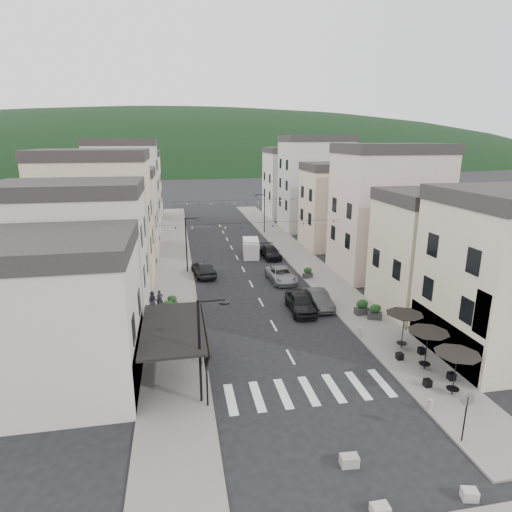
{
  "coord_description": "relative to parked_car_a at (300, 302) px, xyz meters",
  "views": [
    {
      "loc": [
        -6.94,
        -18.6,
        13.9
      ],
      "look_at": [
        0.06,
        18.71,
        3.5
      ],
      "focal_mm": 30.0,
      "sensor_mm": 36.0,
      "label": 1
    }
  ],
  "objects": [
    {
      "name": "parked_car_c",
      "position": [
        0.32,
        7.91,
        -0.11
      ],
      "size": [
        2.6,
        5.2,
        1.41
      ],
      "primitive_type": "imported",
      "rotation": [
        0.0,
        0.0,
        0.05
      ],
      "color": "gray",
      "rests_on": "ground"
    },
    {
      "name": "boutique_building",
      "position": [
        -18.3,
        -8.34,
        3.18
      ],
      "size": [
        12.0,
        8.0,
        8.0
      ],
      "primitive_type": "cube",
      "color": "beige",
      "rests_on": "ground"
    },
    {
      "name": "concrete_block_c",
      "position": [
        -2.63,
        -19.84,
        -0.62
      ],
      "size": [
        0.7,
        0.5,
        0.4
      ],
      "primitive_type": "cube",
      "rotation": [
        0.0,
        0.0,
        0.0
      ],
      "color": "#9B9993",
      "rests_on": "ground"
    },
    {
      "name": "planter_ra",
      "position": [
        5.3,
        -2.81,
        -0.1
      ],
      "size": [
        1.24,
        0.97,
        1.23
      ],
      "rotation": [
        0.0,
        0.0,
        -0.39
      ],
      "color": "#2A2A2C",
      "rests_on": "sidewalk_right"
    },
    {
      "name": "buildings_row_left",
      "position": [
        -17.3,
        24.41,
        5.3
      ],
      "size": [
        10.2,
        54.16,
        14.0
      ],
      "color": "beige",
      "rests_on": "ground"
    },
    {
      "name": "cafe_terrace",
      "position": [
        4.9,
        -10.54,
        1.54
      ],
      "size": [
        2.5,
        8.1,
        2.53
      ],
      "color": "black",
      "rests_on": "ground"
    },
    {
      "name": "bunting_far",
      "position": [
        -2.8,
        24.66,
        4.83
      ],
      "size": [
        19.0,
        0.28,
        0.62
      ],
      "color": "black",
      "rests_on": "ground"
    },
    {
      "name": "sidewalk_right",
      "position": [
        4.7,
        18.66,
        -0.76
      ],
      "size": [
        4.0,
        76.0,
        0.12
      ],
      "primitive_type": "cube",
      "color": "slate",
      "rests_on": "ground"
    },
    {
      "name": "traffic_sign",
      "position": [
        3.0,
        -16.84,
        1.11
      ],
      "size": [
        0.7,
        0.07,
        2.7
      ],
      "color": "black",
      "rests_on": "ground"
    },
    {
      "name": "planter_lb",
      "position": [
        -10.49,
        2.79,
        -0.22
      ],
      "size": [
        0.95,
        0.62,
        0.99
      ],
      "rotation": [
        0.0,
        0.0,
        0.15
      ],
      "color": "#303032",
      "rests_on": "sidewalk_left"
    },
    {
      "name": "ground",
      "position": [
        -2.8,
        -13.34,
        -0.82
      ],
      "size": [
        700.0,
        700.0,
        0.0
      ],
      "primitive_type": "plane",
      "color": "black",
      "rests_on": "ground"
    },
    {
      "name": "hill_backdrop",
      "position": [
        -2.8,
        286.66,
        -0.82
      ],
      "size": [
        640.0,
        360.0,
        70.0
      ],
      "primitive_type": "ellipsoid",
      "color": "black",
      "rests_on": "ground"
    },
    {
      "name": "parked_car_a",
      "position": [
        0.0,
        0.0,
        0.0
      ],
      "size": [
        2.11,
        4.88,
        1.64
      ],
      "primitive_type": "imported",
      "rotation": [
        0.0,
        0.0,
        -0.04
      ],
      "color": "black",
      "rests_on": "ground"
    },
    {
      "name": "bunting_near",
      "position": [
        -2.8,
        8.66,
        4.83
      ],
      "size": [
        19.0,
        0.28,
        0.62
      ],
      "color": "black",
      "rests_on": "ground"
    },
    {
      "name": "boutique_awning",
      "position": [
        -10.05,
        -8.34,
        2.29
      ],
      "size": [
        3.77,
        7.5,
        3.28
      ],
      "color": "black",
      "rests_on": "ground"
    },
    {
      "name": "parked_car_e",
      "position": [
        -7.25,
        11.24,
        0.03
      ],
      "size": [
        2.67,
        5.2,
        1.69
      ],
      "primitive_type": "imported",
      "rotation": [
        0.0,
        0.0,
        3.28
      ],
      "color": "black",
      "rests_on": "ground"
    },
    {
      "name": "concrete_block_a",
      "position": [
        -2.8,
        -17.23,
        -0.57
      ],
      "size": [
        0.83,
        0.55,
        0.5
      ],
      "primitive_type": "cube",
      "rotation": [
        0.0,
        0.0,
        -0.07
      ],
      "color": "gray",
      "rests_on": "ground"
    },
    {
      "name": "streetlamp_left_far",
      "position": [
        -8.62,
        12.66,
        2.88
      ],
      "size": [
        1.7,
        0.56,
        6.0
      ],
      "color": "black",
      "rests_on": "ground"
    },
    {
      "name": "concrete_block_b",
      "position": [
        1.2,
        -19.84,
        -0.59
      ],
      "size": [
        0.69,
        0.58,
        0.45
      ],
      "primitive_type": "cube",
      "rotation": [
        0.0,
        0.0,
        -0.24
      ],
      "color": "#A09C98",
      "rests_on": "ground"
    },
    {
      "name": "bollards",
      "position": [
        -2.8,
        -7.84,
        -0.4
      ],
      "size": [
        11.66,
        10.26,
        0.6
      ],
      "color": "gray",
      "rests_on": "ground"
    },
    {
      "name": "buildings_row_right",
      "position": [
        11.7,
        23.26,
        5.5
      ],
      "size": [
        10.2,
        54.16,
        14.5
      ],
      "color": "beige",
      "rests_on": "ground"
    },
    {
      "name": "planter_la",
      "position": [
        -10.79,
        1.08,
        -0.11
      ],
      "size": [
        1.19,
        0.84,
        1.21
      ],
      "rotation": [
        0.0,
        0.0,
        -0.25
      ],
      "color": "#2E2E30",
      "rests_on": "sidewalk_left"
    },
    {
      "name": "parked_car_d",
      "position": [
        1.21,
        16.86,
        -0.13
      ],
      "size": [
        2.03,
        4.82,
        1.39
      ],
      "primitive_type": "imported",
      "rotation": [
        0.0,
        0.0,
        0.02
      ],
      "color": "black",
      "rests_on": "ground"
    },
    {
      "name": "streetlamp_left_near",
      "position": [
        -8.62,
        -11.34,
        2.88
      ],
      "size": [
        1.7,
        0.56,
        6.0
      ],
      "color": "black",
      "rests_on": "ground"
    },
    {
      "name": "planter_rc",
      "position": [
        3.2,
        8.21,
        -0.17
      ],
      "size": [
        1.11,
        0.89,
        1.09
      ],
      "rotation": [
        0.0,
        0.0,
        0.43
      ],
      "color": "#323235",
      "rests_on": "sidewalk_right"
    },
    {
      "name": "sidewalk_left",
      "position": [
        -10.3,
        18.66,
        -0.76
      ],
      "size": [
        4.0,
        76.0,
        0.12
      ],
      "primitive_type": "cube",
      "color": "slate",
      "rests_on": "ground"
    },
    {
      "name": "planter_rb",
      "position": [
        4.69,
        -1.74,
        -0.09
      ],
      "size": [
        1.18,
        0.72,
        1.26
      ],
      "rotation": [
        0.0,
        0.0,
        0.09
      ],
      "color": "#2A2A2D",
      "rests_on": "sidewalk_right"
    },
    {
      "name": "delivery_van",
      "position": [
        -1.01,
        18.11,
        0.28
      ],
      "size": [
        2.44,
        4.87,
        2.24
      ],
      "rotation": [
        0.0,
        0.0,
        -0.13
      ],
      "color": "silver",
      "rests_on": "ground"
    },
    {
      "name": "pedestrian_a",
      "position": [
        -11.49,
        2.69,
        0.07
      ],
      "size": [
        0.6,
        0.43,
        1.55
      ],
      "primitive_type": "imported",
      "rotation": [
        0.0,
        0.0,
        0.12
      ],
      "color": "black",
      "rests_on": "sidewalk_left"
    },
    {
      "name": "parked_car_b",
      "position": [
        1.8,
        0.67,
        -0.1
      ],
      "size": [
        1.62,
        4.43,
        1.45
      ],
      "primitive_type": "imported",
      "rotation": [
        0.0,
        0.0,
        0.02
      ],
      "color": "#2F3032",
      "rests_on": "ground"
    },
    {
      "name": "pedestrian_b",
      "position": [
        -11.99,
        1.84,
        0.19
      ],
      "size": [
        0.9,
        0.72,
        1.79
      ],
      "primitive_type": "imported",
      "rotation": [
        0.0,
        0.0,
        0.05
      ],
      "color": "black",
      "rests_on": "sidewalk_left"
    },
    {
      "name": "streetlamp_right_far",
      "position": [
        3.02,
        30.66,
        2.88
      ],
      "size": [
        1.7,
        0.56,
        6.0
      ],
      "color": "black",
      "rests_on": "ground"
    }
  ]
}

